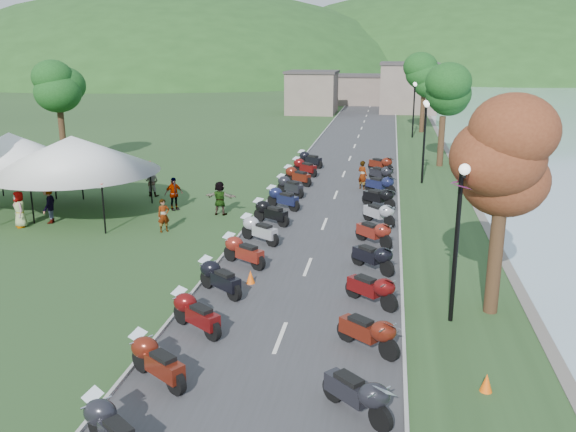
{
  "coord_description": "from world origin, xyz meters",
  "views": [
    {
      "loc": [
        2.88,
        0.1,
        8.2
      ],
      "look_at": [
        -1.2,
        24.55,
        1.3
      ],
      "focal_mm": 38.0,
      "sensor_mm": 36.0,
      "label": 1
    }
  ],
  "objects_px": {
    "pedestrian_c": "(51,223)",
    "pedestrian_a": "(165,232)",
    "pedestrian_b": "(153,196)",
    "vendor_tent_main": "(75,176)"
  },
  "relations": [
    {
      "from": "vendor_tent_main",
      "to": "pedestrian_b",
      "type": "xyz_separation_m",
      "value": [
        2.21,
        4.41,
        -2.0
      ]
    },
    {
      "from": "pedestrian_a",
      "to": "pedestrian_b",
      "type": "bearing_deg",
      "value": 76.31
    },
    {
      "from": "pedestrian_c",
      "to": "pedestrian_a",
      "type": "bearing_deg",
      "value": 73.43
    },
    {
      "from": "pedestrian_a",
      "to": "pedestrian_c",
      "type": "xyz_separation_m",
      "value": [
        -5.95,
        0.48,
        0.0
      ]
    },
    {
      "from": "vendor_tent_main",
      "to": "pedestrian_a",
      "type": "height_order",
      "value": "vendor_tent_main"
    },
    {
      "from": "vendor_tent_main",
      "to": "pedestrian_b",
      "type": "distance_m",
      "value": 5.32
    },
    {
      "from": "pedestrian_a",
      "to": "pedestrian_b",
      "type": "distance_m",
      "value": 7.26
    },
    {
      "from": "vendor_tent_main",
      "to": "pedestrian_a",
      "type": "distance_m",
      "value": 6.11
    },
    {
      "from": "pedestrian_b",
      "to": "pedestrian_a",
      "type": "bearing_deg",
      "value": 123.01
    },
    {
      "from": "vendor_tent_main",
      "to": "pedestrian_b",
      "type": "height_order",
      "value": "vendor_tent_main"
    }
  ]
}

